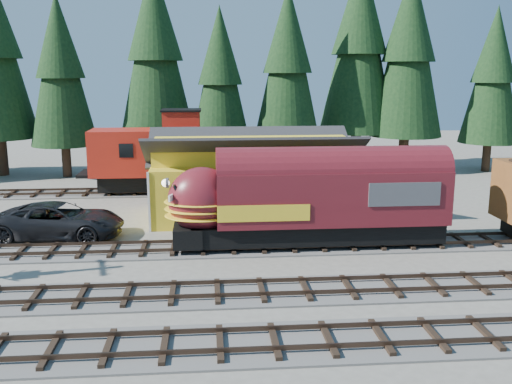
{
  "coord_description": "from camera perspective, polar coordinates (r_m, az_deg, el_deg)",
  "views": [
    {
      "loc": [
        -2.68,
        -23.72,
        8.85
      ],
      "look_at": [
        -0.32,
        4.0,
        2.93
      ],
      "focal_mm": 40.0,
      "sensor_mm": 36.0,
      "label": 1
    }
  ],
  "objects": [
    {
      "name": "depot",
      "position": [
        34.82,
        -0.38,
        2.29
      ],
      "size": [
        12.8,
        7.0,
        5.3
      ],
      "color": "yellow",
      "rests_on": "ground"
    },
    {
      "name": "track_siding",
      "position": [
        31.72,
        18.98,
        -4.74
      ],
      "size": [
        68.0,
        3.2,
        0.33
      ],
      "color": "#4C4947",
      "rests_on": "ground"
    },
    {
      "name": "locomotive",
      "position": [
        28.86,
        4.65,
        -1.11
      ],
      "size": [
        14.31,
        2.84,
        3.89
      ],
      "color": "black",
      "rests_on": "ground"
    },
    {
      "name": "track_spur",
      "position": [
        43.26,
        -14.5,
        -0.09
      ],
      "size": [
        32.0,
        3.2,
        0.33
      ],
      "color": "#4C4947",
      "rests_on": "ground"
    },
    {
      "name": "track_main_south",
      "position": [
        26.64,
        24.17,
        -8.35
      ],
      "size": [
        68.0,
        3.2,
        0.33
      ],
      "color": "#4C4947",
      "rests_on": "ground"
    },
    {
      "name": "caboose",
      "position": [
        42.25,
        -8.77,
        3.64
      ],
      "size": [
        10.94,
        3.17,
        5.69
      ],
      "color": "black",
      "rests_on": "ground"
    },
    {
      "name": "conifer_backdrop",
      "position": [
        49.37,
        6.26,
        13.26
      ],
      "size": [
        80.36,
        22.96,
        17.28
      ],
      "color": "black",
      "rests_on": "ground"
    },
    {
      "name": "pickup_truck_a",
      "position": [
        32.5,
        -19.11,
        -2.72
      ],
      "size": [
        7.15,
        3.83,
        1.91
      ],
      "primitive_type": "imported",
      "rotation": [
        0.0,
        0.0,
        1.47
      ],
      "color": "black",
      "rests_on": "ground"
    },
    {
      "name": "ground",
      "position": [
        25.46,
        1.5,
        -8.33
      ],
      "size": [
        120.0,
        120.0,
        0.0
      ],
      "primitive_type": "plane",
      "color": "#6B665B",
      "rests_on": "ground"
    }
  ]
}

